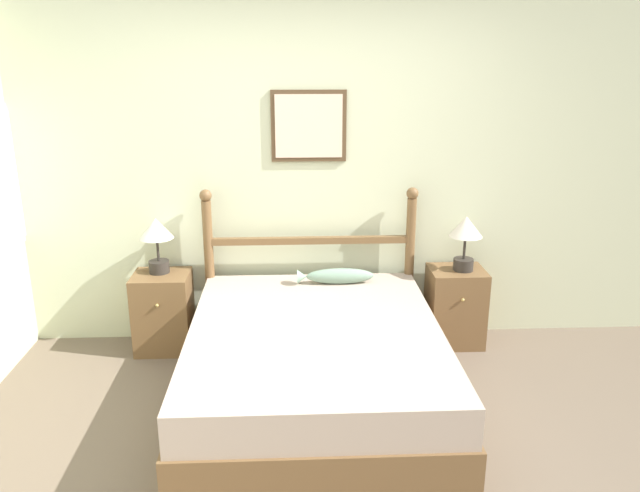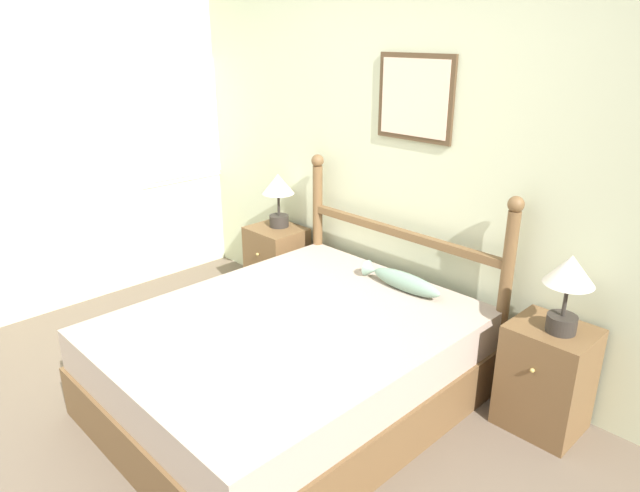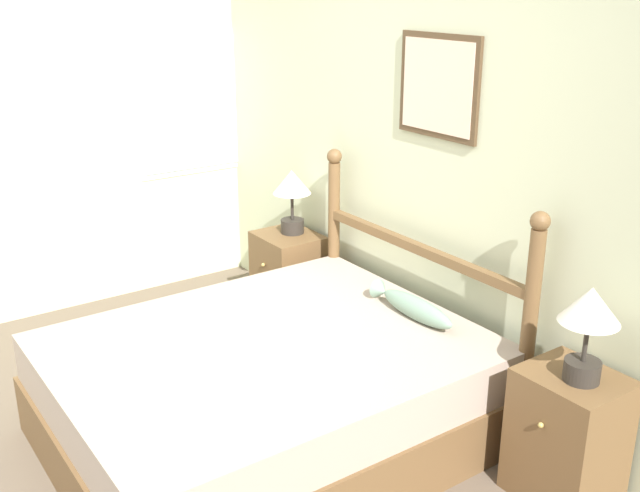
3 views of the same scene
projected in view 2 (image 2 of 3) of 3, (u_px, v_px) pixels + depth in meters
ground_plane at (190, 454)px, 2.89m from camera, size 16.00×16.00×0.00m
wall_back at (413, 156)px, 3.56m from camera, size 6.40×0.08×2.55m
wall_left at (8, 146)px, 3.88m from camera, size 0.08×6.40×2.55m
bed at (290, 362)px, 3.21m from camera, size 1.58×1.96×0.53m
headboard at (399, 253)px, 3.68m from camera, size 1.60×0.09×1.20m
nightstand_left at (277, 264)px, 4.48m from camera, size 0.41×0.38×0.59m
nightstand_right at (546, 378)px, 3.00m from camera, size 0.41×0.38×0.59m
table_lamp_left at (278, 191)px, 4.31m from camera, size 0.24×0.24×0.41m
table_lamp_right at (569, 280)px, 2.77m from camera, size 0.24×0.24×0.41m
fish_pillow at (402, 281)px, 3.47m from camera, size 0.56×0.10×0.12m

